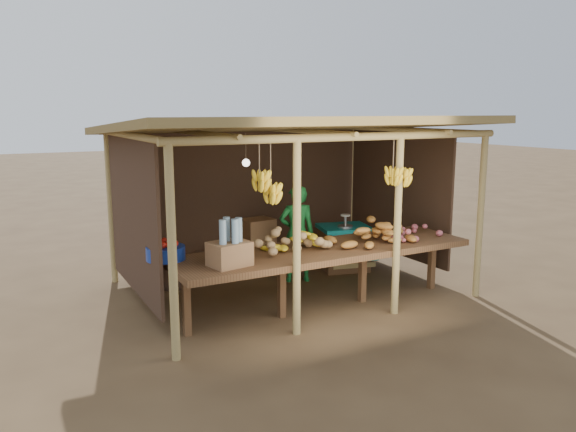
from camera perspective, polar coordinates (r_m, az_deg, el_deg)
name	(u,v)px	position (r m, az deg, el deg)	size (l,w,h in m)	color
ground	(288,288)	(8.05, 0.00, -7.37)	(60.00, 60.00, 0.00)	brown
stall_structure	(286,153)	(7.66, -0.17, 6.41)	(4.70, 3.50, 2.43)	tan
counter	(324,253)	(7.05, 3.68, -3.74)	(3.90, 1.05, 0.80)	brown
potato_heap	(288,236)	(6.82, -0.03, -2.09)	(1.02, 0.61, 0.37)	#A88556
sweet_potato_heap	(373,228)	(7.42, 8.64, -1.19)	(1.13, 0.68, 0.36)	#BF7B31
onion_heap	(412,225)	(7.73, 12.44, -0.86)	(0.87, 0.52, 0.36)	#C15D68
banana_pile	(296,236)	(6.87, 0.82, -2.08)	(0.68, 0.41, 0.35)	yellow
tomato_basin	(166,251)	(6.61, -12.33, -3.54)	(0.45, 0.45, 0.23)	navy
bottle_box	(229,248)	(6.22, -5.98, -3.21)	(0.48, 0.41, 0.54)	#976A43
vendor	(297,234)	(8.22, 0.91, -1.80)	(0.52, 0.34, 1.43)	#1B7A31
tarp_crate	(344,246)	(8.95, 5.70, -3.06)	(0.91, 0.83, 0.92)	brown
carton_stack	(248,248)	(8.95, -4.13, -3.25)	(1.08, 0.47, 0.78)	#976A43
burlap_sacks	(186,269)	(8.21, -10.30, -5.30)	(0.83, 0.44, 0.59)	#422D1F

